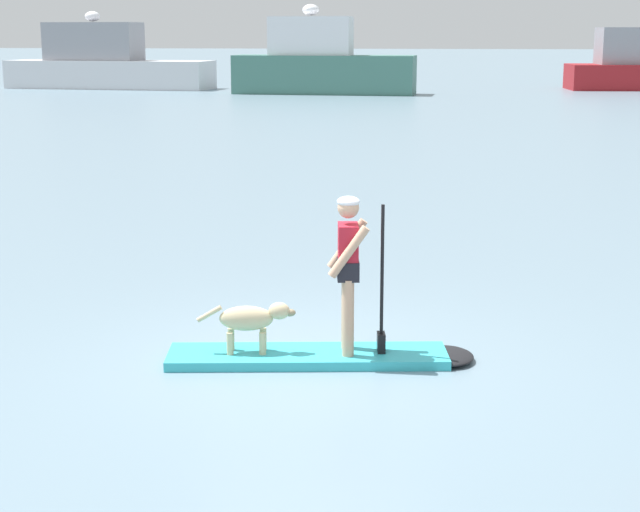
% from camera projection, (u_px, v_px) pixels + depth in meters
% --- Properties ---
extents(ground_plane, '(400.00, 400.00, 0.00)m').
position_uv_depth(ground_plane, '(308.00, 361.00, 10.44)').
color(ground_plane, slate).
extents(paddleboard, '(3.24, 1.13, 0.10)m').
position_uv_depth(paddleboard, '(329.00, 356.00, 10.44)').
color(paddleboard, '#33B2BF').
rests_on(paddleboard, ground_plane).
extents(person_paddler, '(0.64, 0.53, 1.64)m').
position_uv_depth(person_paddler, '(350.00, 263.00, 10.22)').
color(person_paddler, tan).
rests_on(person_paddler, paddleboard).
extents(dog, '(1.02, 0.30, 0.53)m').
position_uv_depth(dog, '(251.00, 319.00, 10.34)').
color(dog, '#CCB78C').
rests_on(dog, paddleboard).
extents(moored_boat_far_port, '(12.76, 4.41, 4.57)m').
position_uv_depth(moored_boat_far_port, '(105.00, 64.00, 60.67)').
color(moored_boat_far_port, silver).
rests_on(moored_boat_far_port, ground_plane).
extents(moored_boat_far_starboard, '(10.09, 3.00, 4.83)m').
position_uv_depth(moored_boat_far_starboard, '(321.00, 65.00, 55.19)').
color(moored_boat_far_starboard, '#3F7266').
rests_on(moored_boat_far_starboard, ground_plane).
extents(moored_boat_outer, '(8.55, 4.10, 12.34)m').
position_uv_depth(moored_boat_outer, '(637.00, 66.00, 59.42)').
color(moored_boat_outer, maroon).
rests_on(moored_boat_outer, ground_plane).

